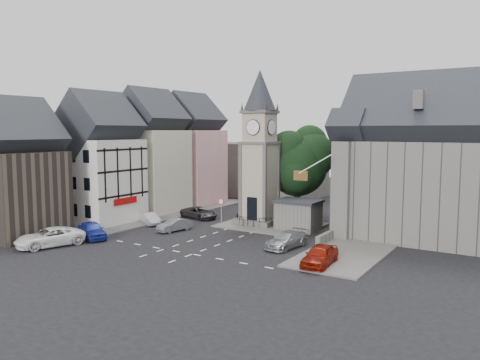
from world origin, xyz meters
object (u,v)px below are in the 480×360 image
Objects in this scene: stone_shelter at (298,215)px; clock_tower at (260,148)px; car_east_red at (320,255)px; pedestrian at (370,227)px; car_west_blue at (92,230)px.

clock_tower is at bearing 174.16° from stone_shelter.
car_east_red is 12.42m from pedestrian.
car_west_blue is 0.99× the size of car_east_red.
clock_tower is 3.78× the size of stone_shelter.
clock_tower is at bearing -10.19° from car_west_blue.
pedestrian is (0.00, 12.42, -0.04)m from car_east_red.
stone_shelter reaches higher than car_east_red.
car_east_red is at bearing -57.46° from stone_shelter.
car_west_blue is (-14.70, -13.50, -0.77)m from stone_shelter.
car_west_blue reaches higher than pedestrian.
stone_shelter is at bearing -22.34° from car_west_blue.
pedestrian is (11.50, 1.43, -7.37)m from clock_tower.
pedestrian is (21.40, 15.42, -0.03)m from car_west_blue.
car_west_blue is 3.04× the size of pedestrian.
car_west_blue is at bearing -176.35° from car_east_red.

